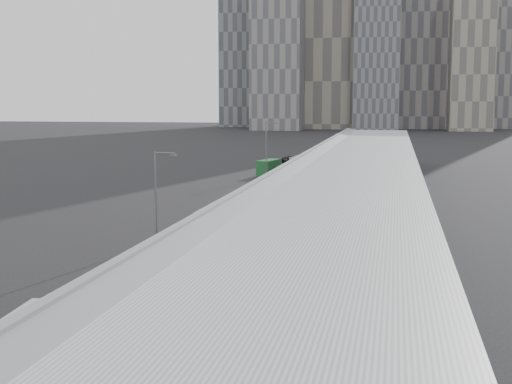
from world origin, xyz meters
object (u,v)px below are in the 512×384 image
(bus_7, at_px, (307,167))
(bus_8, at_px, (319,161))
(bus_10, at_px, (332,151))
(bus_1, at_px, (122,309))
(suv, at_px, (290,160))
(bus_3, at_px, (227,223))
(street_lamp_near, at_px, (158,191))
(shipping_container, at_px, (269,168))
(bus_4, at_px, (256,203))
(bus_9, at_px, (323,156))
(bus_2, at_px, (201,253))
(bus_5, at_px, (285,187))
(street_lamp_far, at_px, (267,146))
(bus_6, at_px, (299,177))

(bus_7, bearing_deg, bus_8, 93.69)
(bus_7, height_order, bus_10, bus_7)
(bus_1, distance_m, suv, 109.53)
(bus_3, distance_m, street_lamp_near, 7.08)
(street_lamp_near, relative_size, shipping_container, 1.38)
(bus_4, distance_m, bus_9, 70.07)
(bus_4, height_order, bus_9, bus_4)
(bus_2, distance_m, bus_7, 70.22)
(street_lamp_near, bearing_deg, bus_1, -75.63)
(bus_10, bearing_deg, bus_7, -95.03)
(bus_5, distance_m, bus_7, 28.35)
(bus_5, bearing_deg, bus_8, 92.90)
(bus_3, bearing_deg, bus_7, 89.78)
(bus_1, bearing_deg, bus_4, 91.25)
(bus_4, distance_m, bus_10, 85.38)
(bus_7, bearing_deg, bus_2, -83.55)
(street_lamp_far, height_order, suv, street_lamp_far)
(bus_4, distance_m, bus_5, 15.24)
(bus_6, height_order, bus_9, bus_6)
(bus_1, distance_m, bus_5, 56.68)
(bus_2, xyz_separation_m, bus_7, (-0.69, 70.22, 0.10))
(bus_2, bearing_deg, suv, 98.54)
(bus_5, bearing_deg, bus_1, -87.29)
(bus_3, height_order, bus_10, bus_3)
(bus_8, xyz_separation_m, bus_9, (-0.42, 12.58, 0.04))
(bus_8, xyz_separation_m, suv, (-6.97, 10.37, -0.76))
(bus_4, bearing_deg, bus_8, 89.20)
(shipping_container, bearing_deg, bus_6, -53.55)
(bus_3, xyz_separation_m, bus_9, (0.49, 83.99, -0.08))
(bus_9, xyz_separation_m, street_lamp_near, (-6.15, -86.78, 3.30))
(bus_2, height_order, bus_5, bus_2)
(bus_2, height_order, bus_9, bus_2)
(bus_2, distance_m, bus_4, 26.68)
(bus_3, xyz_separation_m, bus_6, (1.13, 41.40, 0.03))
(bus_5, height_order, street_lamp_far, street_lamp_far)
(street_lamp_far, bearing_deg, suv, 90.00)
(bus_8, bearing_deg, street_lamp_far, -111.28)
(bus_9, bearing_deg, bus_8, -88.37)
(bus_6, bearing_deg, bus_2, -94.99)
(bus_3, relative_size, bus_4, 1.03)
(bus_7, distance_m, bus_9, 26.51)
(bus_1, relative_size, suv, 2.41)
(bus_6, distance_m, street_lamp_far, 15.66)
(bus_5, xyz_separation_m, bus_7, (-0.51, 28.34, 0.14))
(bus_6, height_order, shipping_container, bus_6)
(bus_4, relative_size, shipping_container, 2.12)
(bus_10, relative_size, shipping_container, 2.08)
(bus_2, height_order, shipping_container, bus_2)
(bus_10, bearing_deg, bus_2, -94.14)
(bus_7, distance_m, suv, 25.15)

